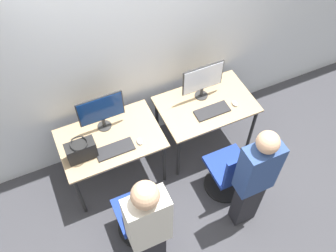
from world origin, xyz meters
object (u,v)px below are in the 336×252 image
Objects in this scene: mouse_left at (140,141)px; office_chair_right at (230,173)px; person_left at (149,230)px; keyboard_right at (212,111)px; person_right at (255,179)px; office_chair_left at (140,218)px; mouse_right at (235,103)px; keyboard_left at (115,149)px; monitor_right at (203,80)px; monitor_left at (101,111)px; handbag at (81,150)px.

mouse_left is 0.10× the size of office_chair_right.
person_left is at bearing -107.03° from mouse_left.
person_right reaches higher than keyboard_right.
office_chair_left is 1.23m from person_right.
keyboard_right is at bearing 84.66° from office_chair_right.
keyboard_left is at bearing -179.07° from mouse_right.
office_chair_right is 0.58× the size of person_right.
office_chair_right is at bearing -93.71° from monitor_right.
mouse_left is 0.90m from keyboard_right.
office_chair_right is at bearing -33.12° from mouse_left.
person_left is (-0.03, -0.37, 0.54)m from office_chair_left.
keyboard_left is 1.17m from keyboard_right.
monitor_right is (1.20, 1.31, 0.10)m from person_left.
person_left reaches higher than keyboard_left.
office_chair_right is 0.60m from person_right.
monitor_right is (0.90, 0.32, 0.25)m from mouse_left.
person_left is (-0.30, -0.99, 0.14)m from mouse_left.
mouse_left is 1.19m from mouse_right.
person_left is at bearing -176.20° from person_right.
office_chair_left is 0.58× the size of person_right.
monitor_right is at bearing -2.07° from monitor_left.
office_chair_left is 2.25× the size of keyboard_right.
mouse_left is at bearing -53.08° from monitor_left.
mouse_left is at bearing -176.76° from keyboard_right.
monitor_left is at bearing 90.00° from keyboard_left.
monitor_right is (1.17, 0.30, 0.25)m from keyboard_left.
mouse_left is 0.05× the size of person_left.
monitor_right is at bearing 86.53° from person_right.
office_chair_left reaches higher than keyboard_left.
mouse_left is 0.22× the size of keyboard_right.
mouse_right is 0.10× the size of office_chair_right.
handbag is at bearing -139.10° from monitor_left.
keyboard_left is 0.81× the size of monitor_right.
office_chair_left is at bearing -65.34° from handbag.
keyboard_right is at bearing 177.60° from mouse_right.
keyboard_left is at bearing -165.58° from monitor_right.
monitor_left is at bearing 89.64° from office_chair_left.
monitor_left is 0.55× the size of office_chair_right.
keyboard_left is at bearing 139.55° from person_right.
keyboard_left is 0.26× the size of person_right.
office_chair_right reaches higher than mouse_left.
monitor_right is (1.17, 0.94, 0.65)m from office_chair_left.
office_chair_right is (-0.06, -0.60, -0.39)m from keyboard_right.
monitor_left is 1.23× the size of keyboard_right.
office_chair_left reaches higher than mouse_left.
keyboard_right is 0.26× the size of person_right.
person_left reaches higher than monitor_left.
person_left reaches higher than office_chair_right.
person_right is (-0.07, -1.23, -0.17)m from monitor_right.
office_chair_left is 1.65m from mouse_right.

